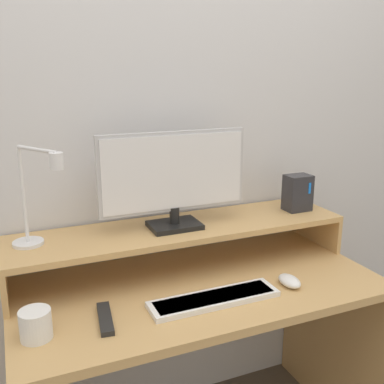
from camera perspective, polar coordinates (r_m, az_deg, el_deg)
wall_back at (r=1.77m, az=-3.75°, el=8.91°), size 6.00×0.05×2.50m
desk at (r=1.71m, az=0.81°, el=-17.61°), size 1.27×0.63×0.72m
monitor_shelf at (r=1.69m, az=-1.39°, el=-5.05°), size 1.27×0.30×0.16m
monitor at (r=1.61m, az=-2.31°, el=1.91°), size 0.55×0.14×0.36m
desk_lamp at (r=1.50m, az=-19.18°, el=-1.38°), size 0.17×0.22×0.34m
router_dock at (r=1.89m, az=13.26°, el=-0.09°), size 0.10×0.08×0.15m
keyboard at (r=1.49m, az=2.85°, el=-13.38°), size 0.43×0.11×0.02m
mouse at (r=1.62m, az=12.28°, el=-10.98°), size 0.06×0.10×0.04m
remote_control at (r=1.41m, az=-10.97°, el=-15.49°), size 0.06×0.18×0.02m
mug at (r=1.36m, az=-19.24°, el=-15.61°), size 0.09×0.09×0.09m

